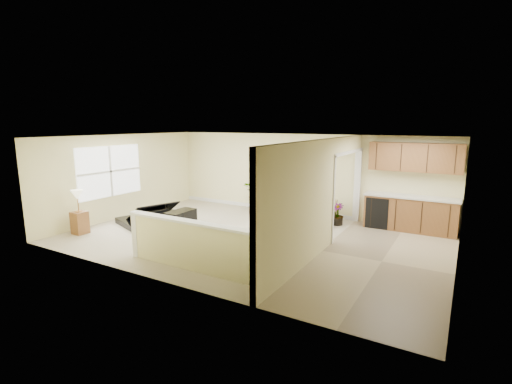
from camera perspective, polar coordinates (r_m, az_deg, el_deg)
The scene contains 20 objects.
floor at distance 9.31m, azimuth -0.69°, elevation -7.14°, with size 9.00×9.00×0.00m, color tan.
back_wall at distance 11.66m, azimuth 6.84°, elevation 2.71°, with size 9.00×0.04×2.50m, color beige.
front_wall at distance 6.66m, azimuth -14.01°, elevation -3.52°, with size 9.00×0.04×2.50m, color beige.
left_wall at distance 11.92m, azimuth -19.67°, elevation 2.33°, with size 0.04×6.00×2.50m, color beige.
right_wall at distance 7.79m, azimuth 29.11°, elevation -2.54°, with size 0.04×6.00×2.50m, color beige.
ceiling at distance 8.87m, azimuth -0.73°, elevation 8.42°, with size 9.00×6.00×0.04m, color white.
kitchen_vinyl at distance 8.25m, azimuth 18.79°, elevation -10.08°, with size 2.70×6.00×0.01m, color tan.
interior_partition at distance 8.49m, azimuth 10.68°, elevation -0.58°, with size 0.18×5.99×2.50m.
pony_half_wall at distance 7.32m, azimuth -9.49°, elevation -8.04°, with size 3.42×0.22×1.00m.
left_window at distance 11.57m, azimuth -21.56°, elevation 2.98°, with size 0.05×2.15×1.45m, color white.
wall_art_left at distance 11.98m, azimuth 2.64°, elevation 5.39°, with size 0.48×0.04×0.58m.
wall_mirror at distance 11.46m, azimuth 8.23°, elevation 5.30°, with size 0.55×0.04×0.55m.
kitchen_cabinets at distance 10.63m, azimuth 22.21°, elevation -0.86°, with size 2.36×0.65×2.33m.
piano at distance 10.95m, azimuth -15.88°, elevation -1.47°, with size 2.20×2.18×1.50m.
piano_bench at distance 10.02m, azimuth -11.51°, elevation -4.39°, with size 0.43×0.84×0.56m, color black.
loveseat at distance 10.90m, azimuth 8.24°, elevation -2.87°, with size 1.56×0.99×0.84m.
accent_table at distance 11.89m, azimuth 1.79°, elevation -0.73°, with size 0.54×0.54×0.78m.
palm_plant at distance 11.99m, azimuth 0.75°, elevation -0.29°, with size 1.19×1.08×1.16m.
small_plant at distance 10.70m, azimuth 12.39°, elevation -3.58°, with size 0.43×0.43×0.61m.
lamp_stand at distance 10.61m, azimuth -25.56°, elevation -3.25°, with size 0.35×0.35×1.15m.
Camera 1 is at (4.53, -7.62, 2.84)m, focal length 26.00 mm.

